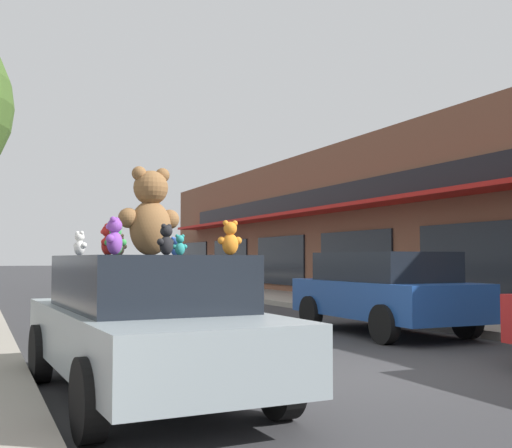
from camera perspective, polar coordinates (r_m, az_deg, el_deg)
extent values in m
plane|color=#333335|center=(8.49, 10.08, -13.10)|extent=(260.00, 260.00, 0.00)
cube|color=brown|center=(26.06, 21.65, 0.00)|extent=(13.79, 39.80, 5.56)
cube|color=red|center=(21.44, 7.46, 1.45)|extent=(1.13, 33.43, 0.12)
cube|color=black|center=(21.76, 8.61, 2.85)|extent=(0.08, 31.84, 0.70)
cube|color=black|center=(17.12, 18.93, -3.19)|extent=(0.06, 4.32, 2.00)
cube|color=black|center=(21.65, 8.69, -3.26)|extent=(0.06, 4.32, 2.00)
cube|color=black|center=(26.63, 2.12, -3.25)|extent=(0.06, 4.32, 2.00)
cube|color=black|center=(31.85, -2.34, -3.22)|extent=(0.06, 4.32, 2.00)
cube|color=black|center=(37.20, -5.53, -3.19)|extent=(0.06, 4.32, 2.00)
cube|color=#8C999E|center=(7.02, -9.81, -9.86)|extent=(1.99, 4.60, 0.61)
cube|color=black|center=(6.98, -9.77, -5.09)|extent=(1.68, 2.56, 0.56)
cylinder|color=black|center=(8.25, -18.62, -10.85)|extent=(0.23, 0.70, 0.69)
cylinder|color=black|center=(8.66, -6.82, -10.61)|extent=(0.23, 0.70, 0.69)
cylinder|color=black|center=(5.52, -14.65, -14.89)|extent=(0.23, 0.70, 0.69)
cylinder|color=black|center=(6.11, 2.19, -13.81)|extent=(0.23, 0.70, 0.69)
ellipsoid|color=olive|center=(7.26, -9.37, -0.36)|extent=(0.52, 0.46, 0.61)
sphere|color=olive|center=(7.30, -9.34, 3.19)|extent=(0.44, 0.44, 0.39)
sphere|color=olive|center=(7.37, -8.32, 4.31)|extent=(0.19, 0.19, 0.16)
sphere|color=olive|center=(7.26, -10.35, 4.44)|extent=(0.19, 0.19, 0.16)
sphere|color=tan|center=(7.45, -9.83, 2.89)|extent=(0.17, 0.17, 0.15)
sphere|color=olive|center=(7.40, -7.70, 0.41)|extent=(0.26, 0.26, 0.23)
sphere|color=olive|center=(7.21, -11.28, 0.53)|extent=(0.26, 0.26, 0.23)
ellipsoid|color=orange|center=(6.16, -2.31, -1.82)|extent=(0.17, 0.14, 0.21)
sphere|color=orange|center=(6.16, -2.31, -0.40)|extent=(0.14, 0.14, 0.13)
sphere|color=orange|center=(6.18, -1.89, 0.06)|extent=(0.06, 0.06, 0.05)
sphere|color=orange|center=(6.15, -2.72, 0.08)|extent=(0.06, 0.06, 0.05)
sphere|color=#FFBA41|center=(6.21, -2.47, -0.50)|extent=(0.05, 0.05, 0.05)
sphere|color=orange|center=(6.19, -1.61, -1.49)|extent=(0.08, 0.08, 0.08)
sphere|color=orange|center=(6.14, -3.08, -1.47)|extent=(0.08, 0.08, 0.08)
ellipsoid|color=red|center=(7.42, -13.03, -1.89)|extent=(0.20, 0.22, 0.22)
sphere|color=red|center=(7.43, -13.01, -0.62)|extent=(0.19, 0.19, 0.14)
sphere|color=red|center=(7.48, -12.91, -0.21)|extent=(0.08, 0.08, 0.06)
sphere|color=red|center=(7.38, -13.10, -0.17)|extent=(0.08, 0.08, 0.06)
sphere|color=#FF4741|center=(7.44, -13.46, -0.68)|extent=(0.07, 0.07, 0.05)
sphere|color=red|center=(7.51, -12.95, -1.60)|extent=(0.11, 0.11, 0.08)
sphere|color=red|center=(7.34, -13.30, -1.57)|extent=(0.11, 0.11, 0.08)
ellipsoid|color=teal|center=(7.21, -6.79, -2.22)|extent=(0.12, 0.10, 0.15)
sphere|color=teal|center=(7.21, -6.78, -1.35)|extent=(0.10, 0.10, 0.09)
sphere|color=teal|center=(7.22, -6.52, -1.07)|extent=(0.04, 0.04, 0.04)
sphere|color=teal|center=(7.21, -7.04, -1.06)|extent=(0.04, 0.04, 0.04)
sphere|color=#47CDC6|center=(7.25, -6.85, -1.41)|extent=(0.04, 0.04, 0.04)
sphere|color=teal|center=(7.24, -6.34, -2.02)|extent=(0.06, 0.06, 0.05)
sphere|color=teal|center=(7.21, -7.26, -2.01)|extent=(0.06, 0.06, 0.05)
ellipsoid|color=green|center=(6.51, -12.39, -1.90)|extent=(0.17, 0.16, 0.19)
sphere|color=green|center=(6.52, -12.38, -0.68)|extent=(0.15, 0.15, 0.12)
sphere|color=green|center=(6.51, -12.00, -0.27)|extent=(0.06, 0.06, 0.05)
sphere|color=green|center=(6.52, -12.75, -0.27)|extent=(0.06, 0.06, 0.05)
sphere|color=#5ADA6D|center=(6.57, -12.34, -0.76)|extent=(0.06, 0.06, 0.05)
sphere|color=green|center=(6.52, -11.72, -1.62)|extent=(0.09, 0.09, 0.07)
sphere|color=green|center=(6.53, -13.04, -1.60)|extent=(0.09, 0.09, 0.07)
ellipsoid|color=black|center=(6.58, -7.98, -1.91)|extent=(0.20, 0.19, 0.20)
sphere|color=black|center=(6.59, -7.97, -0.63)|extent=(0.18, 0.18, 0.13)
sphere|color=black|center=(6.63, -7.72, -0.23)|extent=(0.07, 0.07, 0.05)
sphere|color=black|center=(6.56, -8.21, -0.19)|extent=(0.07, 0.07, 0.05)
sphere|color=#3A3A3D|center=(6.62, -8.33, -0.71)|extent=(0.07, 0.07, 0.05)
sphere|color=black|center=(6.65, -7.62, -1.62)|extent=(0.10, 0.10, 0.07)
sphere|color=black|center=(6.53, -8.49, -1.59)|extent=(0.10, 0.10, 0.07)
ellipsoid|color=blue|center=(7.94, -7.18, -2.30)|extent=(0.13, 0.11, 0.15)
sphere|color=blue|center=(7.94, -7.18, -1.53)|extent=(0.11, 0.11, 0.09)
sphere|color=blue|center=(7.95, -6.94, -1.27)|extent=(0.05, 0.05, 0.04)
sphere|color=blue|center=(7.94, -7.41, -1.26)|extent=(0.05, 0.05, 0.04)
sphere|color=#548DFF|center=(7.98, -7.20, -1.57)|extent=(0.04, 0.04, 0.03)
sphere|color=blue|center=(7.96, -6.77, -2.12)|extent=(0.06, 0.06, 0.05)
sphere|color=blue|center=(7.95, -7.61, -2.11)|extent=(0.06, 0.06, 0.05)
ellipsoid|color=beige|center=(7.54, -12.05, -2.18)|extent=(0.16, 0.16, 0.16)
sphere|color=beige|center=(7.54, -12.04, -1.31)|extent=(0.14, 0.14, 0.10)
sphere|color=beige|center=(7.52, -11.81, -1.01)|extent=(0.06, 0.06, 0.04)
sphere|color=beige|center=(7.56, -12.26, -1.02)|extent=(0.06, 0.06, 0.04)
sphere|color=white|center=(7.58, -11.86, -1.36)|extent=(0.05, 0.05, 0.04)
sphere|color=beige|center=(7.51, -11.61, -1.97)|extent=(0.08, 0.08, 0.06)
sphere|color=beige|center=(7.58, -12.40, -1.97)|extent=(0.08, 0.08, 0.06)
ellipsoid|color=white|center=(7.05, -15.42, -2.06)|extent=(0.15, 0.16, 0.16)
sphere|color=white|center=(7.05, -15.41, -1.10)|extent=(0.14, 0.14, 0.10)
sphere|color=white|center=(7.03, -15.22, -0.77)|extent=(0.06, 0.06, 0.04)
sphere|color=white|center=(7.08, -15.59, -0.78)|extent=(0.06, 0.06, 0.04)
sphere|color=white|center=(7.08, -15.14, -1.16)|extent=(0.05, 0.05, 0.04)
sphere|color=white|center=(7.01, -15.03, -1.83)|extent=(0.08, 0.08, 0.06)
sphere|color=white|center=(7.11, -15.69, -1.83)|extent=(0.08, 0.08, 0.06)
ellipsoid|color=purple|center=(5.87, -12.46, -1.66)|extent=(0.20, 0.21, 0.21)
sphere|color=purple|center=(5.88, -12.45, -0.15)|extent=(0.18, 0.18, 0.13)
sphere|color=purple|center=(5.93, -12.29, 0.33)|extent=(0.08, 0.08, 0.06)
sphere|color=purple|center=(5.84, -12.59, 0.39)|extent=(0.08, 0.08, 0.06)
sphere|color=#BA67ED|center=(5.90, -12.97, -0.23)|extent=(0.07, 0.07, 0.05)
sphere|color=purple|center=(5.96, -12.31, -1.33)|extent=(0.11, 0.11, 0.08)
sphere|color=purple|center=(5.80, -12.84, -1.28)|extent=(0.11, 0.11, 0.08)
cube|color=#1E4793|center=(13.00, 11.27, -6.51)|extent=(1.87, 4.26, 0.69)
cube|color=black|center=(12.97, 11.24, -3.73)|extent=(1.65, 2.80, 0.57)
cylinder|color=black|center=(13.66, 4.89, -7.84)|extent=(0.20, 0.69, 0.69)
cylinder|color=black|center=(14.62, 11.26, -7.48)|extent=(0.20, 0.69, 0.69)
cylinder|color=black|center=(11.42, 11.32, -8.74)|extent=(0.20, 0.69, 0.69)
cylinder|color=black|center=(12.55, 18.26, -8.13)|extent=(0.20, 0.69, 0.69)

